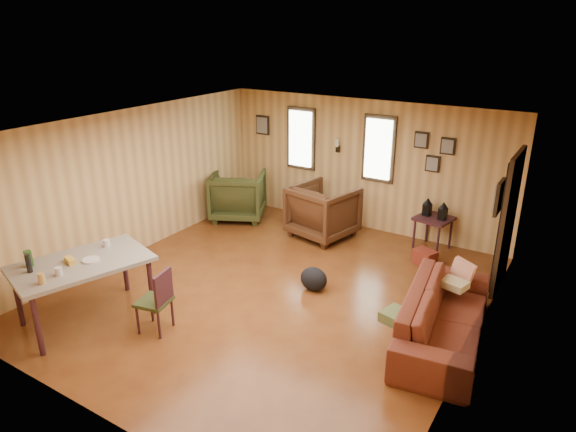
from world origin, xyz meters
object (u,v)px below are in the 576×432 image
at_px(side_table, 434,216).
at_px(end_table, 305,203).
at_px(dining_table, 80,267).
at_px(recliner_brown, 323,209).
at_px(recliner_green, 238,193).
at_px(sofa, 445,308).

bearing_deg(side_table, end_table, 178.57).
relative_size(side_table, dining_table, 0.48).
height_order(recliner_brown, recliner_green, recliner_brown).
bearing_deg(dining_table, end_table, 100.22).
distance_m(recliner_green, end_table, 1.34).
bearing_deg(recliner_brown, recliner_green, 14.57).
distance_m(recliner_brown, side_table, 1.92).
height_order(sofa, recliner_green, recliner_green).
relative_size(sofa, side_table, 2.56).
height_order(side_table, dining_table, dining_table).
distance_m(recliner_green, side_table, 3.76).
relative_size(recliner_green, end_table, 1.66).
relative_size(recliner_green, side_table, 1.16).
bearing_deg(sofa, side_table, 12.07).
bearing_deg(recliner_green, recliner_brown, 155.62).
bearing_deg(end_table, side_table, -1.43).
bearing_deg(side_table, recliner_brown, -165.09).
xyz_separation_m(sofa, recliner_brown, (-2.80, 2.09, 0.08)).
xyz_separation_m(sofa, end_table, (-3.49, 2.65, -0.10)).
relative_size(sofa, recliner_green, 2.22).
bearing_deg(recliner_brown, side_table, -152.87).
xyz_separation_m(sofa, recliner_green, (-4.66, 2.02, 0.07)).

